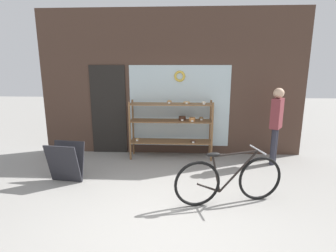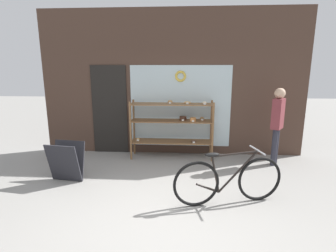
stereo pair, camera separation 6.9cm
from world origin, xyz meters
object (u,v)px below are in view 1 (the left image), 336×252
pedestrian (276,120)px  display_case (173,123)px  sandwich_board (66,162)px  bicycle (229,180)px

pedestrian → display_case: bearing=115.6°
sandwich_board → pedestrian: 4.26m
display_case → bicycle: (0.93, -2.05, -0.44)m
display_case → pedestrian: 2.21m
pedestrian → sandwich_board: bearing=139.0°
display_case → bicycle: bearing=-65.5°
bicycle → sandwich_board: bicycle is taller
display_case → bicycle: size_ratio=1.10×
display_case → bicycle: display_case is taller
display_case → sandwich_board: 2.41m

